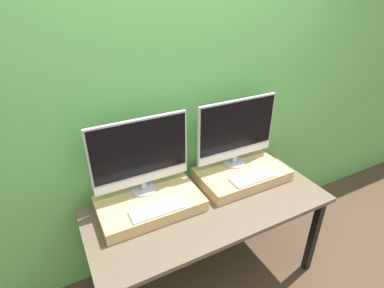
% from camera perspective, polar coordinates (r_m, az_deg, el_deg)
% --- Properties ---
extents(wall_back, '(8.00, 0.04, 2.60)m').
position_cam_1_polar(wall_back, '(2.12, -2.41, 7.64)').
color(wall_back, '#66B75B').
rests_on(wall_back, ground_plane).
extents(workbench, '(1.64, 0.73, 0.73)m').
position_cam_1_polar(workbench, '(2.12, 3.13, -12.77)').
color(workbench, brown).
rests_on(workbench, ground_plane).
extents(wooden_riser_left, '(0.66, 0.40, 0.08)m').
position_cam_1_polar(wooden_riser_left, '(2.02, -8.03, -11.13)').
color(wooden_riser_left, tan).
rests_on(wooden_riser_left, workbench).
extents(monitor_left, '(0.64, 0.17, 0.52)m').
position_cam_1_polar(monitor_left, '(1.93, -9.76, -1.97)').
color(monitor_left, '#B2B2B7').
rests_on(monitor_left, wooden_riser_left).
extents(keyboard_left, '(0.33, 0.13, 0.01)m').
position_cam_1_polar(keyboard_left, '(1.90, -6.75, -12.25)').
color(keyboard_left, silver).
rests_on(keyboard_left, wooden_riser_left).
extents(wooden_riser_right, '(0.66, 0.40, 0.08)m').
position_cam_1_polar(wooden_riser_right, '(2.31, 9.43, -5.68)').
color(wooden_riser_right, tan).
rests_on(wooden_riser_right, workbench).
extents(monitor_right, '(0.64, 0.17, 0.52)m').
position_cam_1_polar(monitor_right, '(2.22, 8.49, 2.48)').
color(monitor_right, '#B2B2B7').
rests_on(monitor_right, wooden_riser_right).
extents(keyboard_right, '(0.33, 0.13, 0.01)m').
position_cam_1_polar(keyboard_right, '(2.20, 11.49, -6.28)').
color(keyboard_right, silver).
rests_on(keyboard_right, wooden_riser_right).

